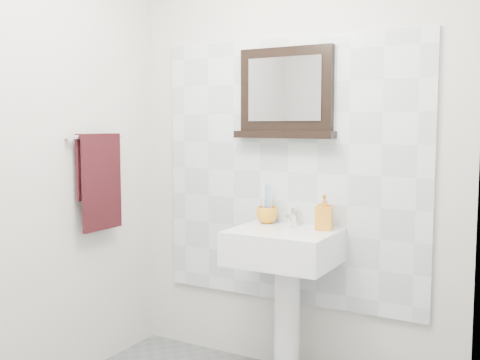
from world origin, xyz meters
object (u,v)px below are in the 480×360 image
at_px(pedestal_sink, 284,263).
at_px(toothbrush_cup, 267,215).
at_px(framed_mirror, 286,96).
at_px(soap_dispenser, 324,212).
at_px(hand_towel, 100,174).

xyz_separation_m(pedestal_sink, toothbrush_cup, (-0.17, 0.13, 0.23)).
distance_m(pedestal_sink, framed_mirror, 0.93).
relative_size(toothbrush_cup, soap_dispenser, 0.63).
xyz_separation_m(pedestal_sink, framed_mirror, (-0.08, 0.19, 0.90)).
distance_m(toothbrush_cup, framed_mirror, 0.68).
bearing_deg(soap_dispenser, toothbrush_cup, 164.61).
xyz_separation_m(pedestal_sink, hand_towel, (-1.02, -0.31, 0.46)).
xyz_separation_m(pedestal_sink, soap_dispenser, (0.18, 0.11, 0.28)).
height_order(soap_dispenser, hand_towel, hand_towel).
bearing_deg(framed_mirror, pedestal_sink, -66.17).
bearing_deg(toothbrush_cup, soap_dispenser, -4.15).
xyz_separation_m(soap_dispenser, hand_towel, (-1.20, -0.41, 0.18)).
height_order(pedestal_sink, hand_towel, hand_towel).
height_order(toothbrush_cup, hand_towel, hand_towel).
xyz_separation_m(framed_mirror, hand_towel, (-0.93, -0.50, -0.44)).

